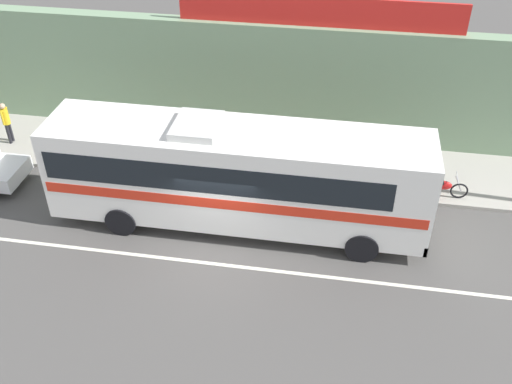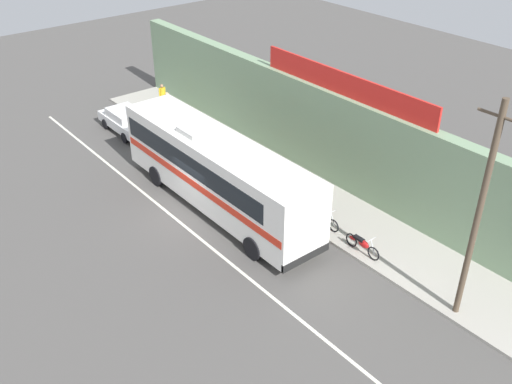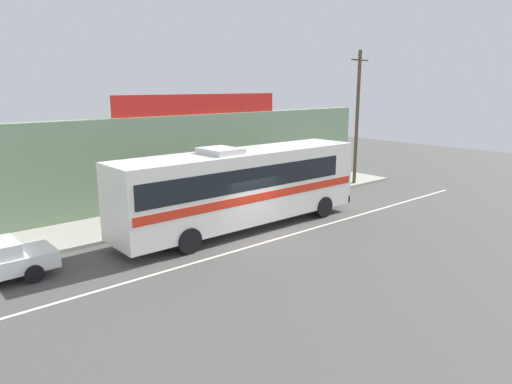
{
  "view_description": "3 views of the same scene",
  "coord_description": "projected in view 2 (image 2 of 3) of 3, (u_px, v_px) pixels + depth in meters",
  "views": [
    {
      "loc": [
        3.62,
        -13.95,
        12.65
      ],
      "look_at": [
        1.06,
        1.3,
        1.4
      ],
      "focal_mm": 41.32,
      "sensor_mm": 36.0,
      "label": 1
    },
    {
      "loc": [
        19.72,
        -11.91,
        14.96
      ],
      "look_at": [
        3.01,
        1.58,
        1.96
      ],
      "focal_mm": 40.64,
      "sensor_mm": 36.0,
      "label": 2
    },
    {
      "loc": [
        -12.36,
        -14.4,
        6.37
      ],
      "look_at": [
        1.69,
        1.91,
        1.4
      ],
      "focal_mm": 32.51,
      "sensor_mm": 36.0,
      "label": 3
    }
  ],
  "objects": [
    {
      "name": "ground_plane",
      "position": [
        190.0,
        213.0,
        27.27
      ],
      "size": [
        70.0,
        70.0,
        0.0
      ],
      "primitive_type": "plane",
      "color": "#4F4C49"
    },
    {
      "name": "sidewalk_slab",
      "position": [
        274.0,
        177.0,
        30.03
      ],
      "size": [
        30.0,
        3.6,
        0.14
      ],
      "primitive_type": "cube",
      "color": "#A8A399",
      "rests_on": "ground_plane"
    },
    {
      "name": "storefront_facade",
      "position": [
        306.0,
        125.0,
        29.98
      ],
      "size": [
        30.0,
        0.7,
        4.8
      ],
      "primitive_type": "cube",
      "color": "gray",
      "rests_on": "ground_plane"
    },
    {
      "name": "storefront_billboard",
      "position": [
        345.0,
        84.0,
        26.85
      ],
      "size": [
        10.55,
        0.12,
        1.1
      ],
      "primitive_type": "cube",
      "color": "red",
      "rests_on": "storefront_facade"
    },
    {
      "name": "road_center_stripe",
      "position": [
        175.0,
        219.0,
        26.84
      ],
      "size": [
        30.0,
        0.14,
        0.01
      ],
      "primitive_type": "cube",
      "color": "silver",
      "rests_on": "ground_plane"
    },
    {
      "name": "intercity_bus",
      "position": [
        216.0,
        168.0,
        26.7
      ],
      "size": [
        12.24,
        2.66,
        3.78
      ],
      "color": "white",
      "rests_on": "ground_plane"
    },
    {
      "name": "parked_car",
      "position": [
        127.0,
        120.0,
        34.54
      ],
      "size": [
        4.25,
        1.85,
        1.37
      ],
      "color": "silver",
      "rests_on": "ground_plane"
    },
    {
      "name": "utility_pole",
      "position": [
        479.0,
        213.0,
        19.15
      ],
      "size": [
        1.6,
        0.22,
        8.36
      ],
      "color": "brown",
      "rests_on": "sidewalk_slab"
    },
    {
      "name": "motorcycle_orange",
      "position": [
        362.0,
        244.0,
        24.2
      ],
      "size": [
        1.85,
        0.56,
        0.94
      ],
      "color": "black",
      "rests_on": "sidewalk_slab"
    },
    {
      "name": "motorcycle_red",
      "position": [
        323.0,
        217.0,
        25.96
      ],
      "size": [
        1.92,
        0.56,
        0.94
      ],
      "color": "black",
      "rests_on": "sidewalk_slab"
    },
    {
      "name": "pedestrian_near_shop",
      "position": [
        162.0,
        94.0,
        37.23
      ],
      "size": [
        0.3,
        0.48,
        1.6
      ],
      "color": "navy",
      "rests_on": "sidewalk_slab"
    },
    {
      "name": "pedestrian_far_left",
      "position": [
        168.0,
        104.0,
        35.67
      ],
      "size": [
        0.3,
        0.48,
        1.74
      ],
      "color": "black",
      "rests_on": "sidewalk_slab"
    }
  ]
}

